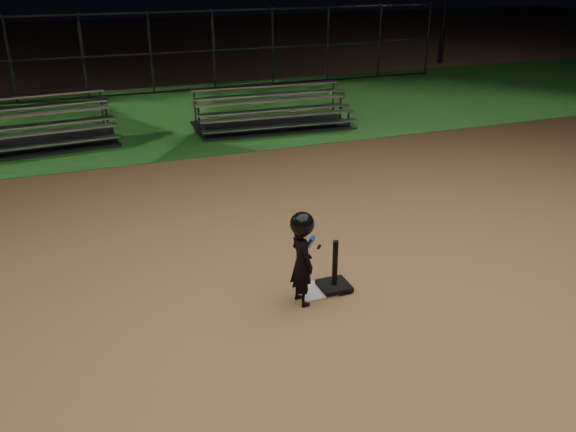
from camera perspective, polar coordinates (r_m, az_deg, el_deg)
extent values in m
plane|color=#9B6E46|center=(7.67, 2.67, -7.26)|extent=(80.00, 80.00, 0.00)
cube|color=#21601F|center=(16.71, -11.15, 9.54)|extent=(60.00, 8.00, 0.01)
cube|color=beige|center=(7.66, 2.67, -7.19)|extent=(0.45, 0.45, 0.02)
cube|color=black|center=(7.69, 4.48, -6.72)|extent=(0.38, 0.38, 0.06)
cylinder|color=black|center=(7.53, 4.56, -4.51)|extent=(0.07, 0.07, 0.61)
imported|color=black|center=(7.17, 1.34, -4.59)|extent=(0.31, 0.43, 1.09)
sphere|color=black|center=(6.93, 1.38, -0.77)|extent=(0.29, 0.29, 0.29)
cylinder|color=blue|center=(6.90, 2.22, -2.51)|extent=(0.23, 0.55, 0.41)
cylinder|color=black|center=(7.12, 3.01, -3.02)|extent=(0.09, 0.19, 0.14)
cube|color=#B2B2B7|center=(14.16, -24.77, 7.06)|extent=(4.25, 0.66, 0.04)
cube|color=#B2B2B7|center=(13.92, -24.57, 6.02)|extent=(4.25, 0.66, 0.03)
cube|color=#B2B2B7|center=(14.66, -25.09, 8.72)|extent=(4.25, 0.66, 0.04)
cube|color=#B2B2B7|center=(14.41, -24.90, 7.74)|extent=(4.25, 0.66, 0.03)
cube|color=#B2B2B7|center=(15.17, -25.40, 10.27)|extent=(4.25, 0.66, 0.04)
cube|color=#B2B2B7|center=(14.91, -25.22, 9.35)|extent=(4.25, 0.66, 0.03)
cube|color=#38383D|center=(14.82, -24.64, 6.16)|extent=(4.43, 2.47, 0.06)
cube|color=#BBBBC0|center=(14.69, -0.93, 9.61)|extent=(3.90, 0.44, 0.04)
cube|color=#BBBBC0|center=(14.48, -0.61, 8.69)|extent=(3.90, 0.44, 0.03)
cube|color=#BBBBC0|center=(15.13, -1.54, 11.08)|extent=(3.90, 0.44, 0.04)
cube|color=#BBBBC0|center=(14.91, -1.23, 10.21)|extent=(3.90, 0.44, 0.03)
cube|color=#BBBBC0|center=(15.58, -2.12, 12.46)|extent=(3.90, 0.44, 0.04)
cube|color=#BBBBC0|center=(15.36, -1.82, 11.64)|extent=(3.90, 0.44, 0.03)
cube|color=#38383D|center=(15.28, -1.51, 8.76)|extent=(3.99, 2.10, 0.06)
cube|color=#38383D|center=(19.60, -12.78, 11.57)|extent=(20.00, 0.05, 0.05)
cube|color=#38383D|center=(19.40, -13.11, 15.03)|extent=(20.00, 0.05, 0.05)
cube|color=#38383D|center=(19.27, -13.45, 18.55)|extent=(20.00, 0.05, 0.05)
cylinder|color=#38383D|center=(19.40, -13.11, 15.03)|extent=(0.08, 0.08, 2.50)
cylinder|color=#38383D|center=(20.68, 1.23, 16.10)|extent=(0.08, 0.08, 2.50)
cylinder|color=#38383D|center=(23.01, 13.36, 16.26)|extent=(0.08, 0.08, 2.50)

